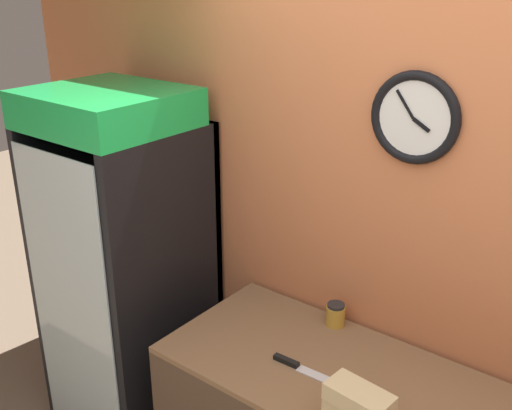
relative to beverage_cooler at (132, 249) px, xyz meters
The scene contains 5 objects.
wall_back 1.61m from the beverage_cooler, 13.48° to the left, with size 5.20×0.09×2.70m.
beverage_cooler is the anchor object (origin of this frame).
sandwich_stack_top 1.56m from the beverage_cooler, 11.45° to the right, with size 0.24×0.14×0.07m.
chefs_knife 1.18m from the beverage_cooler, ahead, with size 0.36×0.05×0.02m.
condiment_jar 1.13m from the beverage_cooler, 12.77° to the left, with size 0.09×0.09×0.11m.
Camera 1 is at (0.73, -0.88, 2.43)m, focal length 42.00 mm.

